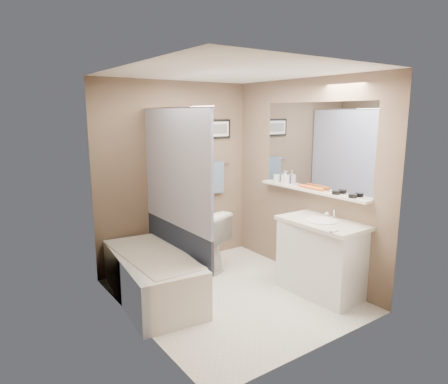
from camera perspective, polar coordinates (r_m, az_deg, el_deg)
ground at (r=4.60m, az=1.11°, el=-14.51°), size 2.50×2.50×0.00m
ceiling at (r=4.16m, az=1.24°, el=16.52°), size 2.20×2.50×0.04m
wall_back at (r=5.24m, az=-6.82°, el=2.41°), size 2.20×0.04×2.40m
wall_front at (r=3.33m, az=13.83°, el=-2.93°), size 2.20×0.04×2.40m
wall_left at (r=3.69m, az=-12.45°, el=-1.49°), size 0.04×2.50×2.40m
wall_right at (r=4.92m, az=11.36°, el=1.70°), size 0.04×2.50×2.40m
tile_surround at (r=4.19m, az=-15.16°, el=-2.93°), size 0.02×1.55×2.00m
curtain_rod at (r=4.35m, az=-7.13°, el=11.85°), size 0.02×1.55×0.02m
curtain_upper at (r=4.39m, az=-6.93°, el=3.34°), size 0.03×1.45×1.28m
curtain_lower at (r=4.58m, az=-6.68°, el=-6.88°), size 0.03×1.45×0.36m
mirror at (r=4.78m, az=12.94°, el=6.43°), size 0.02×1.60×1.00m
shelf at (r=4.81m, az=12.23°, el=0.23°), size 0.12×1.60×0.03m
towel_bar at (r=5.50m, az=-1.71°, el=3.94°), size 0.60×0.02×0.02m
towel at (r=5.51m, az=-1.59°, el=2.07°), size 0.34×0.05×0.44m
art_frame at (r=5.47m, az=-1.84°, el=8.96°), size 0.62×0.02×0.26m
art_mat at (r=5.46m, az=-1.76°, el=8.95°), size 0.56×0.00×0.20m
art_image at (r=5.46m, az=-1.74°, el=8.95°), size 0.50×0.00×0.13m
door at (r=3.80m, az=19.32°, el=-4.64°), size 0.80×0.02×2.00m
door_handle at (r=3.57m, az=15.53°, el=-5.39°), size 0.10×0.02×0.02m
bathtub at (r=4.49m, az=-10.19°, el=-11.84°), size 0.86×1.57×0.50m
tub_rim at (r=4.40m, az=-10.30°, el=-8.84°), size 0.56×1.36×0.02m
toilet at (r=5.17m, az=-3.59°, el=-6.91°), size 0.67×0.86×0.78m
vanity at (r=4.63m, az=13.70°, el=-9.29°), size 0.55×0.93×0.80m
countertop at (r=4.49m, az=13.86°, el=-4.29°), size 0.54×0.96×0.04m
sink_basin at (r=4.48m, az=13.79°, el=-3.97°), size 0.34×0.34×0.01m
faucet_spout at (r=4.61m, az=15.46°, el=-3.06°), size 0.02×0.02×0.10m
faucet_knob at (r=4.68m, az=14.50°, el=-3.06°), size 0.05×0.05×0.05m
candle_bowl_near at (r=4.43m, az=17.90°, el=-0.53°), size 0.09×0.09×0.04m
candle_bowl_far at (r=4.56m, az=15.69°, el=-0.07°), size 0.09×0.09×0.04m
hair_brush_front at (r=4.75m, az=13.00°, el=0.51°), size 0.06×0.22×0.04m
hair_brush_back at (r=4.84m, az=11.81°, el=0.75°), size 0.05×0.22×0.04m
pink_comb at (r=4.95m, az=10.37°, el=0.84°), size 0.03×0.16×0.01m
glass_jar at (r=5.20m, az=7.54°, el=1.94°), size 0.08×0.08×0.10m
soap_bottle at (r=5.09m, az=8.74°, el=2.07°), size 0.08×0.08×0.17m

